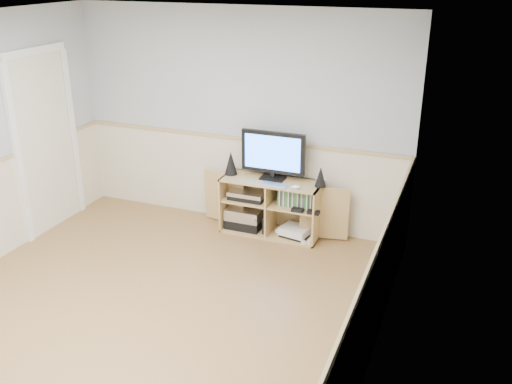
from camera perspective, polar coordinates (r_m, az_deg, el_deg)
room at (r=4.83m, az=-12.24°, el=0.81°), size 4.04×4.54×2.54m
media_cabinet at (r=6.54m, az=1.66°, el=-1.28°), size 1.76×0.42×0.65m
monitor at (r=6.32m, az=1.71°, el=3.84°), size 0.73×0.18×0.55m
speaker_left at (r=6.53m, az=-2.53°, el=2.92°), size 0.15×0.15×0.27m
speaker_right at (r=6.20m, az=6.47°, el=1.54°), size 0.12×0.12×0.23m
keyboard at (r=6.23m, az=1.87°, el=0.69°), size 0.31×0.17×0.01m
mouse at (r=6.15m, az=4.00°, el=0.50°), size 0.11×0.08×0.04m
av_components at (r=6.64m, az=-0.97°, el=-1.97°), size 0.51×0.31×0.47m
game_consoles at (r=6.52m, az=3.86°, el=-3.97°), size 0.46×0.31×0.11m
game_cases at (r=6.34m, az=4.03°, el=-0.63°), size 0.39×0.13×0.19m
wall_outlet at (r=6.46m, az=6.47°, el=0.82°), size 0.12×0.03×0.12m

